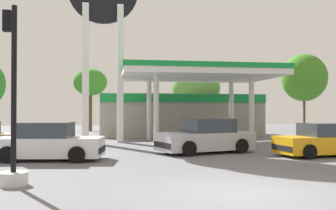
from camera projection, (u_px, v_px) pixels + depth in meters
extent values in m
plane|color=slate|center=(245.00, 193.00, 9.10)|extent=(90.00, 90.00, 0.00)
cube|color=gray|center=(178.00, 115.00, 31.18)|extent=(12.61, 5.89, 3.27)
cube|color=#148C38|center=(186.00, 98.00, 28.24)|extent=(12.61, 0.12, 0.60)
cube|color=white|center=(197.00, 76.00, 24.58)|extent=(9.78, 6.96, 0.35)
cube|color=#148C38|center=(197.00, 71.00, 24.58)|extent=(9.88, 7.06, 0.30)
cylinder|color=silver|center=(156.00, 110.00, 22.19)|extent=(0.32, 0.32, 4.09)
cylinder|color=silver|center=(252.00, 110.00, 23.12)|extent=(0.32, 0.32, 4.09)
cylinder|color=silver|center=(149.00, 110.00, 25.97)|extent=(0.32, 0.32, 4.09)
cylinder|color=silver|center=(231.00, 110.00, 26.90)|extent=(0.32, 0.32, 4.09)
cube|color=#4C4C51|center=(197.00, 133.00, 24.52)|extent=(0.90, 0.60, 1.10)
cube|color=white|center=(86.00, 73.00, 23.69)|extent=(0.40, 0.56, 8.70)
cube|color=white|center=(120.00, 73.00, 24.03)|extent=(0.40, 0.56, 8.70)
cylinder|color=black|center=(189.00, 149.00, 16.39)|extent=(0.72, 0.41, 0.68)
cylinder|color=black|center=(170.00, 145.00, 18.04)|extent=(0.72, 0.41, 0.68)
cylinder|color=black|center=(241.00, 146.00, 17.57)|extent=(0.72, 0.41, 0.68)
cylinder|color=black|center=(220.00, 143.00, 19.23)|extent=(0.72, 0.41, 0.68)
cube|color=#B2B2BA|center=(205.00, 141.00, 17.81)|extent=(4.81, 3.05, 0.81)
cube|color=#2D3842|center=(208.00, 126.00, 17.89)|extent=(2.51, 2.19, 0.68)
cube|color=black|center=(163.00, 145.00, 16.87)|extent=(0.62, 1.74, 0.26)
cylinder|color=black|center=(10.00, 144.00, 19.13)|extent=(0.62, 0.23, 0.62)
cylinder|color=black|center=(1.00, 147.00, 17.49)|extent=(0.62, 0.23, 0.62)
cube|color=black|center=(21.00, 143.00, 18.41)|extent=(0.15, 1.62, 0.23)
cylinder|color=black|center=(86.00, 150.00, 16.03)|extent=(0.67, 0.31, 0.64)
cylinder|color=black|center=(77.00, 155.00, 14.31)|extent=(0.67, 0.31, 0.64)
cylinder|color=black|center=(24.00, 150.00, 16.00)|extent=(0.67, 0.31, 0.64)
cylinder|color=black|center=(8.00, 155.00, 14.28)|extent=(0.67, 0.31, 0.64)
cube|color=silver|center=(49.00, 147.00, 15.16)|extent=(4.42, 2.36, 0.76)
cube|color=#2D3842|center=(46.00, 130.00, 15.17)|extent=(2.21, 1.84, 0.64)
cube|color=black|center=(101.00, 150.00, 15.18)|extent=(0.36, 1.68, 0.24)
cylinder|color=black|center=(309.00, 152.00, 15.45)|extent=(0.63, 0.27, 0.61)
cylinder|color=black|center=(287.00, 148.00, 17.03)|extent=(0.63, 0.27, 0.61)
cylinder|color=black|center=(334.00, 147.00, 17.68)|extent=(0.63, 0.27, 0.61)
cube|color=orange|center=(322.00, 144.00, 16.57)|extent=(4.16, 2.08, 0.73)
cube|color=#2D3842|center=(325.00, 130.00, 16.61)|extent=(2.05, 1.68, 0.61)
cube|color=black|center=(282.00, 148.00, 16.06)|extent=(0.28, 1.60, 0.23)
cylinder|color=silver|center=(13.00, 179.00, 10.00)|extent=(0.75, 0.75, 0.35)
cylinder|color=black|center=(14.00, 88.00, 10.04)|extent=(0.14, 0.14, 4.42)
cube|color=black|center=(7.00, 21.00, 10.19)|extent=(0.21, 0.20, 0.57)
sphere|color=red|center=(8.00, 15.00, 10.32)|extent=(0.15, 0.15, 0.15)
sphere|color=#D89E0C|center=(8.00, 22.00, 10.31)|extent=(0.15, 0.15, 0.15)
sphere|color=green|center=(8.00, 29.00, 10.31)|extent=(0.15, 0.15, 0.15)
cylinder|color=brown|center=(90.00, 113.00, 36.95)|extent=(0.39, 0.39, 3.56)
ellipsoid|color=#378727|center=(90.00, 82.00, 37.00)|extent=(3.26, 3.26, 2.63)
cylinder|color=brown|center=(196.00, 119.00, 36.18)|extent=(0.24, 0.24, 2.43)
ellipsoid|color=#467934|center=(196.00, 88.00, 36.23)|extent=(4.58, 4.58, 3.75)
cylinder|color=brown|center=(304.00, 112.00, 39.08)|extent=(0.24, 0.24, 3.66)
ellipsoid|color=#3C7921|center=(304.00, 78.00, 39.14)|extent=(4.64, 4.64, 4.87)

